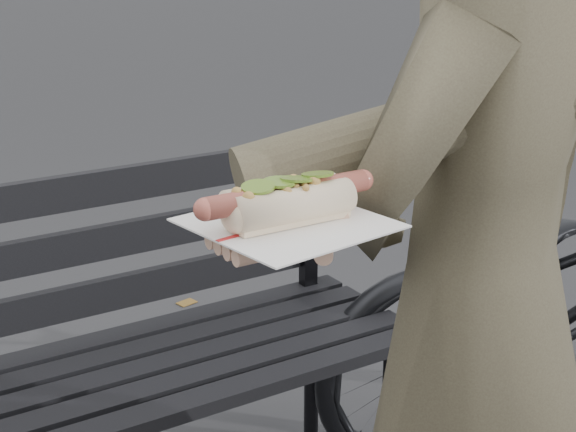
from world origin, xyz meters
The scene contains 3 objects.
park_bench centered at (0.09, 0.85, 0.52)m, with size 1.50×0.44×0.88m.
person centered at (0.47, 0.04, 0.84)m, with size 0.61×0.40×1.68m, color #463E2F.
held_hotdog centered at (0.26, 0.01, 1.13)m, with size 0.63×0.31×0.20m.
Camera 1 is at (-0.42, -0.83, 1.40)m, focal length 55.00 mm.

